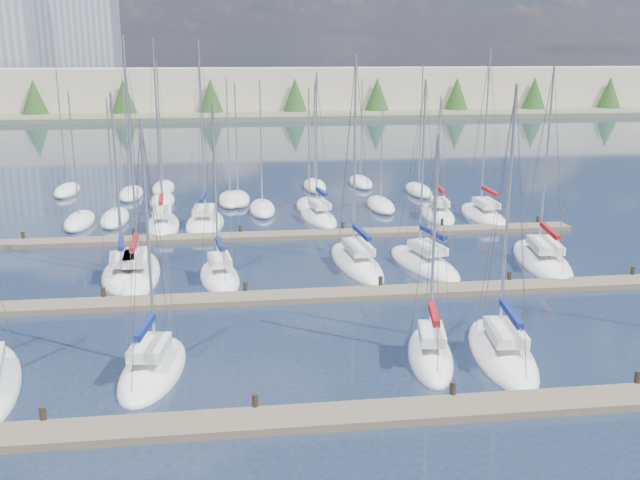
{
  "coord_description": "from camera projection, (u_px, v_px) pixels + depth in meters",
  "views": [
    {
      "loc": [
        -4.73,
        -22.5,
        13.85
      ],
      "look_at": [
        0.0,
        14.0,
        4.0
      ],
      "focal_mm": 40.0,
      "sensor_mm": 36.0,
      "label": 1
    }
  ],
  "objects": [
    {
      "name": "sailboat_o",
      "position": [
        205.0,
        223.0,
        58.1
      ],
      "size": [
        3.53,
        8.46,
        15.38
      ],
      "rotation": [
        0.0,
        0.0,
        -0.06
      ],
      "color": "white",
      "rests_on": "ground"
    },
    {
      "name": "dock_mid",
      "position": [
        316.0,
        295.0,
        41.03
      ],
      "size": [
        44.0,
        1.93,
        1.1
      ],
      "color": "#6B5E4C",
      "rests_on": "ground"
    },
    {
      "name": "sailboat_r",
      "position": [
        484.0,
        215.0,
        60.73
      ],
      "size": [
        2.76,
        9.12,
        14.74
      ],
      "rotation": [
        0.0,
        0.0,
        -0.01
      ],
      "color": "white",
      "rests_on": "ground"
    },
    {
      "name": "sailboat_e",
      "position": [
        502.0,
        352.0,
        33.24
      ],
      "size": [
        3.73,
        8.55,
        13.17
      ],
      "rotation": [
        0.0,
        0.0,
        -0.13
      ],
      "color": "white",
      "rests_on": "ground"
    },
    {
      "name": "shoreline",
      "position": [
        189.0,
        78.0,
        165.64
      ],
      "size": [
        400.0,
        60.0,
        38.0
      ],
      "color": "#666B51",
      "rests_on": "ground"
    },
    {
      "name": "sailboat_i",
      "position": [
        138.0,
        273.0,
        45.02
      ],
      "size": [
        3.12,
        9.69,
        15.43
      ],
      "rotation": [
        0.0,
        0.0,
        0.04
      ],
      "color": "white",
      "rests_on": "ground"
    },
    {
      "name": "sailboat_c",
      "position": [
        153.0,
        369.0,
        31.5
      ],
      "size": [
        3.56,
        7.2,
        11.78
      ],
      "rotation": [
        0.0,
        0.0,
        -0.15
      ],
      "color": "white",
      "rests_on": "ground"
    },
    {
      "name": "sailboat_l",
      "position": [
        424.0,
        263.0,
        47.17
      ],
      "size": [
        4.41,
        8.83,
        12.81
      ],
      "rotation": [
        0.0,
        0.0,
        0.2
      ],
      "color": "white",
      "rests_on": "ground"
    },
    {
      "name": "dock_near",
      "position": [
        360.0,
        415.0,
        27.61
      ],
      "size": [
        44.0,
        1.93,
        1.1
      ],
      "color": "#6B5E4C",
      "rests_on": "ground"
    },
    {
      "name": "sailboat_q",
      "position": [
        438.0,
        214.0,
        61.15
      ],
      "size": [
        3.31,
        7.57,
        10.89
      ],
      "rotation": [
        0.0,
        0.0,
        -0.1
      ],
      "color": "white",
      "rests_on": "ground"
    },
    {
      "name": "ground",
      "position": [
        269.0,
        172.0,
        83.2
      ],
      "size": [
        400.0,
        400.0,
        0.0
      ],
      "primitive_type": "plane",
      "color": "#212C42",
      "rests_on": "ground"
    },
    {
      "name": "sailboat_k",
      "position": [
        356.0,
        262.0,
        47.34
      ],
      "size": [
        3.37,
        9.75,
        14.38
      ],
      "rotation": [
        0.0,
        0.0,
        0.08
      ],
      "color": "white",
      "rests_on": "ground"
    },
    {
      "name": "sailboat_p",
      "position": [
        319.0,
        217.0,
        60.13
      ],
      "size": [
        3.46,
        7.74,
        12.82
      ],
      "rotation": [
        0.0,
        0.0,
        0.13
      ],
      "color": "white",
      "rests_on": "ground"
    },
    {
      "name": "dock_far",
      "position": [
        293.0,
        235.0,
        54.44
      ],
      "size": [
        44.0,
        1.93,
        1.1
      ],
      "color": "#6B5E4C",
      "rests_on": "ground"
    },
    {
      "name": "distant_boats",
      "position": [
        234.0,
        199.0,
        67.04
      ],
      "size": [
        36.93,
        20.75,
        13.3
      ],
      "color": "#9EA0A5",
      "rests_on": "ground"
    },
    {
      "name": "sailboat_h",
      "position": [
        124.0,
        276.0,
        44.55
      ],
      "size": [
        3.55,
        7.39,
        12.17
      ],
      "rotation": [
        0.0,
        0.0,
        0.12
      ],
      "color": "white",
      "rests_on": "ground"
    },
    {
      "name": "sailboat_m",
      "position": [
        542.0,
        260.0,
        47.9
      ],
      "size": [
        4.67,
        10.32,
        13.62
      ],
      "rotation": [
        0.0,
        0.0,
        -0.17
      ],
      "color": "white",
      "rests_on": "ground"
    },
    {
      "name": "sailboat_n",
      "position": [
        163.0,
        225.0,
        57.4
      ],
      "size": [
        3.07,
        8.75,
        15.42
      ],
      "rotation": [
        0.0,
        0.0,
        0.05
      ],
      "color": "white",
      "rests_on": "ground"
    },
    {
      "name": "sailboat_d",
      "position": [
        430.0,
        355.0,
        32.96
      ],
      "size": [
        3.2,
        6.76,
        11.04
      ],
      "rotation": [
        0.0,
        0.0,
        -0.19
      ],
      "color": "white",
      "rests_on": "ground"
    },
    {
      "name": "sailboat_j",
      "position": [
        220.0,
        276.0,
        44.37
      ],
      "size": [
        3.12,
        6.98,
        11.66
      ],
      "rotation": [
        0.0,
        0.0,
        0.11
      ],
      "color": "white",
      "rests_on": "ground"
    }
  ]
}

